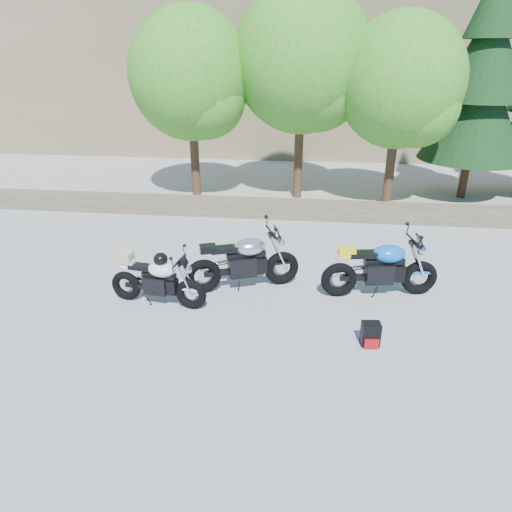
% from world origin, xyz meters
% --- Properties ---
extents(ground, '(90.00, 90.00, 0.00)m').
position_xyz_m(ground, '(0.00, 0.00, 0.00)').
color(ground, gray).
rests_on(ground, ground).
extents(stone_wall, '(22.00, 0.55, 0.50)m').
position_xyz_m(stone_wall, '(0.00, 5.50, 0.25)').
color(stone_wall, '#4C4233').
rests_on(stone_wall, ground).
extents(hillside, '(80.00, 30.00, 15.00)m').
position_xyz_m(hillside, '(3.00, 28.00, 7.50)').
color(hillside, brown).
rests_on(hillside, ground).
extents(tree_decid_left, '(3.67, 3.67, 5.62)m').
position_xyz_m(tree_decid_left, '(-2.39, 7.14, 3.63)').
color(tree_decid_left, '#382314').
rests_on(tree_decid_left, ground).
extents(tree_decid_mid, '(4.08, 4.08, 6.24)m').
position_xyz_m(tree_decid_mid, '(0.91, 7.54, 4.04)').
color(tree_decid_mid, '#382314').
rests_on(tree_decid_mid, ground).
extents(tree_decid_right, '(3.54, 3.54, 5.41)m').
position_xyz_m(tree_decid_right, '(3.71, 6.94, 3.50)').
color(tree_decid_right, '#382314').
rests_on(tree_decid_right, ground).
extents(conifer_near, '(3.17, 3.17, 7.06)m').
position_xyz_m(conifer_near, '(6.20, 8.20, 3.68)').
color(conifer_near, '#382314').
rests_on(conifer_near, ground).
extents(silver_bike, '(2.25, 1.04, 1.17)m').
position_xyz_m(silver_bike, '(-0.05, 1.06, 0.57)').
color(silver_bike, black).
rests_on(silver_bike, ground).
extents(white_bike, '(1.94, 0.61, 1.07)m').
position_xyz_m(white_bike, '(-1.59, 0.23, 0.53)').
color(white_bike, black).
rests_on(white_bike, ground).
extents(blue_bike, '(2.30, 0.74, 1.16)m').
position_xyz_m(blue_bike, '(2.63, 1.08, 0.56)').
color(blue_bike, black).
rests_on(blue_bike, ground).
extents(backpack, '(0.32, 0.28, 0.41)m').
position_xyz_m(backpack, '(2.28, -0.67, 0.20)').
color(backpack, black).
rests_on(backpack, ground).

